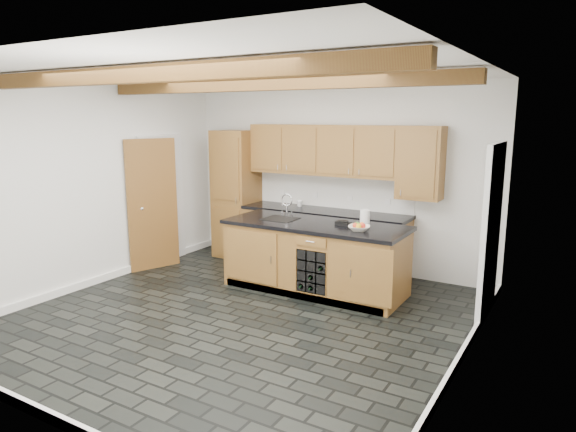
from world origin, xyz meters
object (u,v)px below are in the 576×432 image
object	(u,v)px
fruit_bowl	(359,228)
kitchen_scale	(343,223)
island	(315,257)
paper_towel	(365,218)

from	to	relation	value
fruit_bowl	kitchen_scale	bearing A→B (deg)	146.04
island	kitchen_scale	size ratio (longest dim) A/B	11.50
island	paper_towel	distance (m)	0.87
kitchen_scale	paper_towel	distance (m)	0.29
island	fruit_bowl	world-z (taller)	fruit_bowl
kitchen_scale	fruit_bowl	bearing A→B (deg)	-23.45
kitchen_scale	fruit_bowl	distance (m)	0.37
kitchen_scale	fruit_bowl	xyz separation A→B (m)	(0.31, -0.21, 0.00)
paper_towel	fruit_bowl	bearing A→B (deg)	-82.33
kitchen_scale	paper_towel	bearing A→B (deg)	23.94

